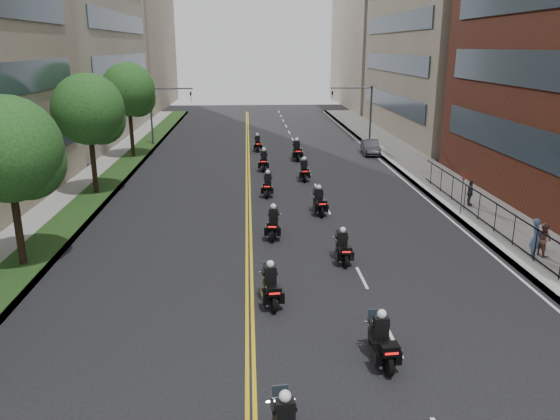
# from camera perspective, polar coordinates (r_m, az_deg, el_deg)

# --- Properties ---
(sidewalk_right) EXTENTS (4.00, 90.00, 0.15)m
(sidewalk_right) POSITION_cam_1_polar(r_m,az_deg,el_deg) (39.06, 16.81, 2.53)
(sidewalk_right) COLOR gray
(sidewalk_right) RESTS_ON ground
(sidewalk_left) EXTENTS (4.00, 90.00, 0.15)m
(sidewalk_left) POSITION_cam_1_polar(r_m,az_deg,el_deg) (38.18, -19.40, 1.98)
(sidewalk_left) COLOR gray
(sidewalk_left) RESTS_ON ground
(grass_strip) EXTENTS (2.00, 90.00, 0.04)m
(grass_strip) POSITION_cam_1_polar(r_m,az_deg,el_deg) (37.95, -18.25, 2.15)
(grass_strip) COLOR #163915
(grass_strip) RESTS_ON sidewalk_left
(building_right_far) EXTENTS (15.00, 28.00, 26.00)m
(building_right_far) POSITION_cam_1_polar(r_m,az_deg,el_deg) (91.54, 11.74, 18.79)
(building_right_far) COLOR gray
(building_right_far) RESTS_ON ground
(building_left_far) EXTENTS (16.00, 28.00, 26.00)m
(building_left_far) POSITION_cam_1_polar(r_m,az_deg,el_deg) (90.99, -17.39, 18.41)
(building_left_far) COLOR gray
(building_left_far) RESTS_ON ground
(iron_fence) EXTENTS (0.05, 28.00, 1.50)m
(iron_fence) POSITION_cam_1_polar(r_m,az_deg,el_deg) (27.03, 24.17, -2.61)
(iron_fence) COLOR black
(iron_fence) RESTS_ON sidewalk_right
(street_trees) EXTENTS (4.40, 38.40, 7.98)m
(street_trees) POSITION_cam_1_polar(r_m,az_deg,el_deg) (30.96, -21.72, 8.06)
(street_trees) COLOR black
(street_trees) RESTS_ON ground
(traffic_signal_right) EXTENTS (4.09, 0.20, 5.60)m
(traffic_signal_right) POSITION_cam_1_polar(r_m,az_deg,el_deg) (53.95, 8.48, 10.72)
(traffic_signal_right) COLOR #3F3F44
(traffic_signal_right) RESTS_ON ground
(traffic_signal_left) EXTENTS (4.09, 0.20, 5.60)m
(traffic_signal_left) POSITION_cam_1_polar(r_m,az_deg,el_deg) (53.45, -12.33, 10.47)
(traffic_signal_left) COLOR #3F3F44
(traffic_signal_left) RESTS_ON ground
(motorcycle_1) EXTENTS (0.57, 2.27, 1.67)m
(motorcycle_1) POSITION_cam_1_polar(r_m,az_deg,el_deg) (17.10, 10.57, -13.43)
(motorcycle_1) COLOR black
(motorcycle_1) RESTS_ON ground
(motorcycle_2) EXTENTS (0.63, 2.26, 1.67)m
(motorcycle_2) POSITION_cam_1_polar(r_m,az_deg,el_deg) (20.30, -0.95, -8.06)
(motorcycle_2) COLOR black
(motorcycle_2) RESTS_ON ground
(motorcycle_3) EXTENTS (0.49, 2.14, 1.58)m
(motorcycle_3) POSITION_cam_1_polar(r_m,az_deg,el_deg) (24.28, 6.57, -4.01)
(motorcycle_3) COLOR black
(motorcycle_3) RESTS_ON ground
(motorcycle_4) EXTENTS (0.66, 2.31, 1.71)m
(motorcycle_4) POSITION_cam_1_polar(r_m,az_deg,el_deg) (27.17, -0.70, -1.50)
(motorcycle_4) COLOR black
(motorcycle_4) RESTS_ON ground
(motorcycle_5) EXTENTS (0.59, 2.27, 1.67)m
(motorcycle_5) POSITION_cam_1_polar(r_m,az_deg,el_deg) (31.07, 4.11, 0.78)
(motorcycle_5) COLOR black
(motorcycle_5) RESTS_ON ground
(motorcycle_6) EXTENTS (0.61, 2.24, 1.65)m
(motorcycle_6) POSITION_cam_1_polar(r_m,az_deg,el_deg) (34.82, -1.29, 2.56)
(motorcycle_6) COLOR black
(motorcycle_6) RESTS_ON ground
(motorcycle_7) EXTENTS (0.53, 2.27, 1.68)m
(motorcycle_7) POSITION_cam_1_polar(r_m,az_deg,el_deg) (38.97, 2.54, 4.09)
(motorcycle_7) COLOR black
(motorcycle_7) RESTS_ON ground
(motorcycle_8) EXTENTS (0.61, 2.36, 1.74)m
(motorcycle_8) POSITION_cam_1_polar(r_m,az_deg,el_deg) (42.14, -1.71, 5.10)
(motorcycle_8) COLOR black
(motorcycle_8) RESTS_ON ground
(motorcycle_9) EXTENTS (0.60, 2.56, 1.89)m
(motorcycle_9) POSITION_cam_1_polar(r_m,az_deg,el_deg) (45.97, 1.77, 6.15)
(motorcycle_9) COLOR black
(motorcycle_9) RESTS_ON ground
(motorcycle_10) EXTENTS (0.52, 2.21, 1.63)m
(motorcycle_10) POSITION_cam_1_polar(r_m,az_deg,el_deg) (50.06, -2.37, 6.90)
(motorcycle_10) COLOR black
(motorcycle_10) RESTS_ON ground
(parked_sedan) EXTENTS (1.65, 3.94, 1.27)m
(parked_sedan) POSITION_cam_1_polar(r_m,az_deg,el_deg) (49.18, 9.42, 6.50)
(parked_sedan) COLOR black
(parked_sedan) RESTS_ON ground
(pedestrian_a) EXTENTS (0.59, 0.75, 1.82)m
(pedestrian_a) POSITION_cam_1_polar(r_m,az_deg,el_deg) (26.60, 25.15, -2.68)
(pedestrian_a) COLOR #465D81
(pedestrian_a) RESTS_ON sidewalk_right
(pedestrian_b) EXTENTS (0.76, 0.87, 1.53)m
(pedestrian_b) POSITION_cam_1_polar(r_m,az_deg,el_deg) (27.09, 25.83, -2.76)
(pedestrian_b) COLOR brown
(pedestrian_b) RESTS_ON sidewalk_right
(pedestrian_c) EXTENTS (0.49, 0.93, 1.50)m
(pedestrian_c) POSITION_cam_1_polar(r_m,az_deg,el_deg) (33.99, 19.25, 1.69)
(pedestrian_c) COLOR #38393F
(pedestrian_c) RESTS_ON sidewalk_right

